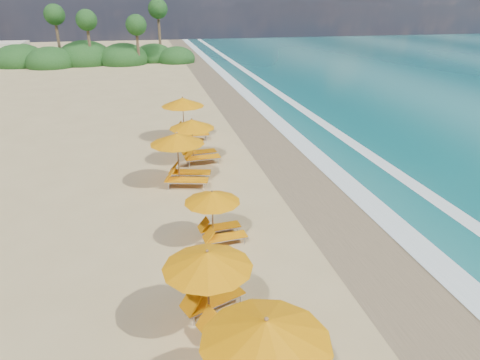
# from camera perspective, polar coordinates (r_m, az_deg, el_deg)

# --- Properties ---
(ground) EXTENTS (160.00, 160.00, 0.00)m
(ground) POSITION_cam_1_polar(r_m,az_deg,el_deg) (18.40, 0.00, -3.44)
(ground) COLOR tan
(ground) RESTS_ON ground
(wet_sand) EXTENTS (4.00, 160.00, 0.01)m
(wet_sand) POSITION_cam_1_polar(r_m,az_deg,el_deg) (19.56, 11.53, -2.25)
(wet_sand) COLOR #8D7754
(wet_sand) RESTS_ON ground
(surf_foam) EXTENTS (4.00, 160.00, 0.01)m
(surf_foam) POSITION_cam_1_polar(r_m,az_deg,el_deg) (20.74, 18.40, -1.44)
(surf_foam) COLOR white
(surf_foam) RESTS_ON ground
(station_1) EXTENTS (3.09, 3.05, 2.38)m
(station_1) POSITION_cam_1_polar(r_m,az_deg,el_deg) (11.60, -3.41, -13.26)
(station_1) COLOR olive
(station_1) RESTS_ON ground
(station_2) EXTENTS (2.31, 2.17, 2.02)m
(station_2) POSITION_cam_1_polar(r_m,az_deg,el_deg) (15.41, -3.08, -4.30)
(station_2) COLOR olive
(station_2) RESTS_ON ground
(station_3) EXTENTS (3.18, 3.07, 2.56)m
(station_3) POSITION_cam_1_polar(r_m,az_deg,el_deg) (20.22, -7.63, 3.26)
(station_3) COLOR olive
(station_3) RESTS_ON ground
(station_4) EXTENTS (2.74, 2.56, 2.42)m
(station_4) POSITION_cam_1_polar(r_m,az_deg,el_deg) (23.04, -5.84, 5.60)
(station_4) COLOR olive
(station_4) RESTS_ON ground
(station_5) EXTENTS (2.96, 2.75, 2.66)m
(station_5) POSITION_cam_1_polar(r_m,az_deg,el_deg) (27.06, -7.05, 8.47)
(station_5) COLOR olive
(station_5) RESTS_ON ground
(treeline) EXTENTS (25.80, 8.80, 9.74)m
(treeline) POSITION_cam_1_polar(r_m,az_deg,el_deg) (62.37, -18.83, 15.16)
(treeline) COLOR #163D14
(treeline) RESTS_ON ground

